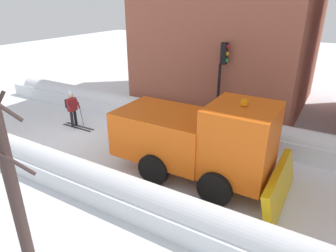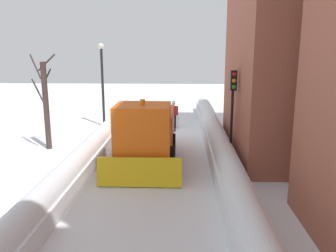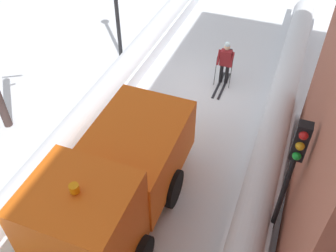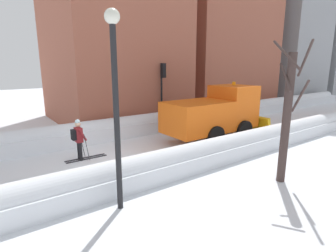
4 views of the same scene
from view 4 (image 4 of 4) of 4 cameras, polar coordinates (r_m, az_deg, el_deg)
ground_plane at (r=18.16m, az=16.95°, el=-0.55°), size 80.00×80.00×0.00m
snowbank_left at (r=19.96m, az=10.23°, el=2.59°), size 1.10×36.00×1.17m
snowbank_right at (r=16.48m, az=25.33°, el=-0.89°), size 1.10×36.00×1.08m
building_brick_near at (r=20.85m, az=-11.87°, el=20.73°), size 8.93×8.39×13.94m
building_brick_mid at (r=27.57m, az=11.15°, el=22.83°), size 6.93×10.10×17.77m
building_concrete_far at (r=35.77m, az=23.43°, el=21.59°), size 8.32×7.43×20.04m
building_tower_distant at (r=42.11m, az=28.76°, el=16.54°), size 8.93×6.50×15.55m
plow_truck at (r=14.94m, az=10.05°, el=2.77°), size 3.20×5.98×3.12m
skier at (r=12.14m, az=-18.44°, el=-2.38°), size 0.62×1.80×1.81m
traffic_light_pole at (r=17.22m, az=-1.10°, el=9.12°), size 0.28×0.42×4.14m
street_lamp at (r=7.26m, az=-11.12°, el=7.56°), size 0.40×0.40×5.44m
bare_tree_near at (r=9.96m, az=23.96°, el=1.99°), size 1.22×1.13×4.84m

